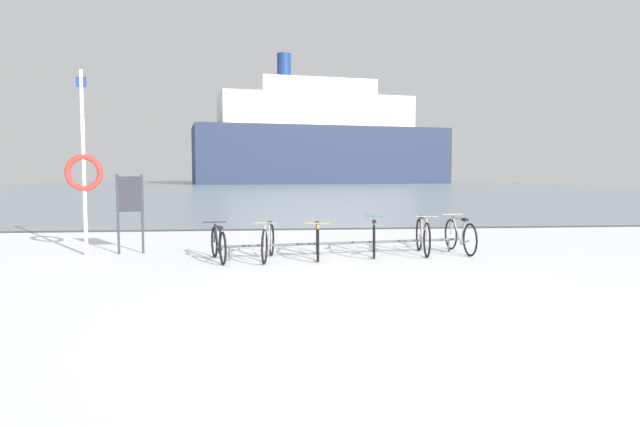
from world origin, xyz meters
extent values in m
cube|color=white|center=(0.00, -1.00, -0.04)|extent=(80.00, 22.00, 0.08)
cube|color=gray|center=(0.00, 65.00, -0.04)|extent=(80.00, 110.00, 0.08)
cube|color=#47474C|center=(0.00, 10.00, -0.02)|extent=(80.00, 0.50, 0.05)
cylinder|color=#4C5156|center=(-0.08, 4.46, 0.28)|extent=(5.21, 0.84, 0.05)
cylinder|color=#4C5156|center=(-2.42, 4.10, 0.14)|extent=(0.04, 0.04, 0.28)
cylinder|color=#4C5156|center=(2.26, 4.81, 0.14)|extent=(0.04, 0.04, 0.28)
torus|color=black|center=(-2.75, 4.53, 0.32)|extent=(0.20, 0.62, 0.63)
torus|color=black|center=(-2.51, 3.60, 0.32)|extent=(0.20, 0.62, 0.63)
cylinder|color=#1E2328|center=(-2.67, 4.23, 0.43)|extent=(0.16, 0.50, 0.54)
cylinder|color=#1E2328|center=(-2.59, 3.92, 0.41)|extent=(0.08, 0.18, 0.48)
cylinder|color=#1E2328|center=(-2.65, 4.16, 0.66)|extent=(0.19, 0.62, 0.08)
cylinder|color=#1E2328|center=(-2.56, 3.80, 0.25)|extent=(0.14, 0.42, 0.18)
cylinder|color=#1E2328|center=(-2.74, 4.50, 0.50)|extent=(0.06, 0.11, 0.38)
cube|color=black|center=(-2.58, 3.85, 0.68)|extent=(0.13, 0.21, 0.05)
cylinder|color=#1E2328|center=(-2.73, 4.46, 0.73)|extent=(0.45, 0.14, 0.02)
torus|color=black|center=(-1.73, 3.61, 0.33)|extent=(0.13, 0.67, 0.67)
torus|color=black|center=(-1.59, 4.64, 0.33)|extent=(0.13, 0.67, 0.67)
cylinder|color=gray|center=(-1.69, 3.94, 0.46)|extent=(0.11, 0.55, 0.57)
cylinder|color=gray|center=(-1.64, 4.28, 0.43)|extent=(0.06, 0.19, 0.51)
cylinder|color=gray|center=(-1.67, 4.02, 0.70)|extent=(0.13, 0.68, 0.08)
cylinder|color=gray|center=(-1.62, 4.42, 0.26)|extent=(0.10, 0.46, 0.18)
cylinder|color=gray|center=(-1.73, 3.65, 0.53)|extent=(0.05, 0.12, 0.40)
cube|color=black|center=(-1.63, 4.36, 0.72)|extent=(0.11, 0.21, 0.05)
cylinder|color=gray|center=(-1.72, 3.68, 0.78)|extent=(0.46, 0.09, 0.02)
torus|color=black|center=(-0.70, 3.80, 0.32)|extent=(0.10, 0.64, 0.64)
torus|color=black|center=(-0.61, 4.88, 0.32)|extent=(0.10, 0.64, 0.64)
cylinder|color=gold|center=(-0.67, 4.15, 0.43)|extent=(0.08, 0.57, 0.54)
cylinder|color=gold|center=(-0.64, 4.50, 0.41)|extent=(0.05, 0.20, 0.48)
cylinder|color=gold|center=(-0.66, 4.23, 0.67)|extent=(0.09, 0.71, 0.08)
cylinder|color=gold|center=(-0.63, 4.65, 0.25)|extent=(0.07, 0.47, 0.18)
cylinder|color=gold|center=(-0.70, 3.84, 0.51)|extent=(0.05, 0.12, 0.38)
cube|color=black|center=(-0.64, 4.59, 0.69)|extent=(0.10, 0.21, 0.05)
cylinder|color=gold|center=(-0.69, 3.88, 0.74)|extent=(0.46, 0.06, 0.02)
torus|color=black|center=(0.67, 5.17, 0.34)|extent=(0.17, 0.67, 0.68)
torus|color=black|center=(0.47, 4.10, 0.34)|extent=(0.17, 0.67, 0.68)
cylinder|color=#2D8C60|center=(0.60, 4.83, 0.46)|extent=(0.14, 0.57, 0.57)
cylinder|color=#2D8C60|center=(0.54, 4.48, 0.44)|extent=(0.07, 0.20, 0.51)
cylinder|color=#2D8C60|center=(0.59, 4.75, 0.71)|extent=(0.17, 0.70, 0.08)
cylinder|color=#2D8C60|center=(0.51, 4.33, 0.26)|extent=(0.12, 0.47, 0.19)
cylinder|color=#2D8C60|center=(0.66, 5.13, 0.54)|extent=(0.06, 0.12, 0.40)
cube|color=black|center=(0.52, 4.40, 0.73)|extent=(0.12, 0.21, 0.05)
cylinder|color=#2D8C60|center=(0.65, 5.09, 0.78)|extent=(0.46, 0.11, 0.02)
torus|color=black|center=(1.56, 4.11, 0.36)|extent=(0.12, 0.72, 0.72)
torus|color=black|center=(1.68, 5.10, 0.36)|extent=(0.12, 0.72, 0.72)
cylinder|color=gray|center=(1.60, 4.43, 0.49)|extent=(0.10, 0.53, 0.61)
cylinder|color=gray|center=(1.64, 4.76, 0.47)|extent=(0.06, 0.19, 0.54)
cylinder|color=gray|center=(1.61, 4.51, 0.76)|extent=(0.11, 0.65, 0.09)
cylinder|color=gray|center=(1.65, 4.89, 0.28)|extent=(0.09, 0.44, 0.20)
cylinder|color=gray|center=(1.56, 4.15, 0.57)|extent=(0.05, 0.11, 0.43)
cube|color=black|center=(1.64, 4.83, 0.77)|extent=(0.10, 0.21, 0.05)
cylinder|color=gray|center=(1.57, 4.18, 0.83)|extent=(0.46, 0.08, 0.02)
torus|color=black|center=(2.45, 5.24, 0.34)|extent=(0.08, 0.69, 0.69)
torus|color=black|center=(2.50, 4.20, 0.34)|extent=(0.08, 0.69, 0.69)
cylinder|color=gray|center=(2.46, 4.90, 0.47)|extent=(0.06, 0.55, 0.59)
cylinder|color=gray|center=(2.48, 4.56, 0.45)|extent=(0.05, 0.19, 0.52)
cylinder|color=gray|center=(2.47, 4.82, 0.73)|extent=(0.07, 0.68, 0.08)
cylinder|color=gray|center=(2.49, 4.42, 0.27)|extent=(0.06, 0.46, 0.19)
cylinder|color=gray|center=(2.45, 5.20, 0.55)|extent=(0.04, 0.12, 0.41)
cube|color=black|center=(2.48, 4.48, 0.74)|extent=(0.09, 0.20, 0.05)
cylinder|color=gray|center=(2.45, 5.16, 0.80)|extent=(0.46, 0.05, 0.02)
cylinder|color=#33383D|center=(-4.83, 5.25, 0.85)|extent=(0.05, 0.05, 1.70)
cylinder|color=#33383D|center=(-4.34, 5.30, 0.85)|extent=(0.05, 0.05, 1.70)
cube|color=#2D2D33|center=(-4.58, 5.28, 1.28)|extent=(0.55, 0.10, 0.75)
cylinder|color=silver|center=(-5.46, 5.13, 1.92)|extent=(0.08, 0.08, 3.84)
cylinder|color=white|center=(-5.46, 5.13, 2.69)|extent=(0.09, 0.09, 0.30)
torus|color=red|center=(-5.46, 5.13, 1.73)|extent=(0.78, 0.12, 0.78)
cube|color=navy|center=(-5.46, 5.13, 3.59)|extent=(0.20, 0.03, 0.20)
cube|color=#232D47|center=(7.18, 82.83, 4.49)|extent=(41.97, 18.81, 8.97)
cube|color=white|center=(6.18, 82.66, 11.44)|extent=(31.69, 15.29, 4.93)
cube|color=white|center=(6.18, 82.66, 15.16)|extent=(19.40, 11.43, 2.51)
cylinder|color=navy|center=(1.19, 81.79, 18.43)|extent=(2.17, 2.17, 4.04)
camera|label=1|loc=(-1.68, -6.78, 1.73)|focal=31.00mm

